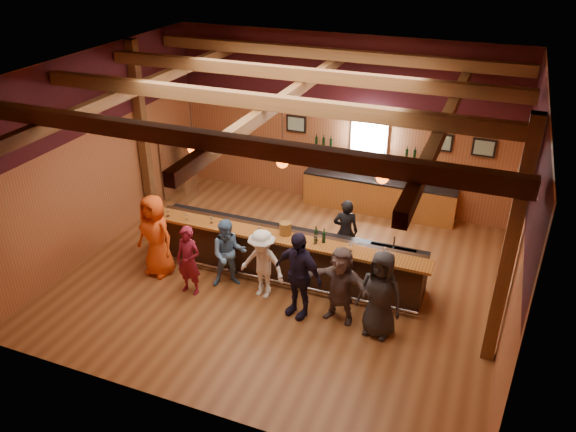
{
  "coord_description": "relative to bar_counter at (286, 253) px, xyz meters",
  "views": [
    {
      "loc": [
        3.86,
        -9.48,
        6.95
      ],
      "look_at": [
        0.0,
        0.3,
        1.35
      ],
      "focal_mm": 35.0,
      "sensor_mm": 36.0,
      "label": 1
    }
  ],
  "objects": [
    {
      "name": "room",
      "position": [
        -0.02,
        -0.09,
        2.69
      ],
      "size": [
        9.04,
        9.0,
        4.52
      ],
      "color": "brown",
      "rests_on": "ground"
    },
    {
      "name": "bar_counter",
      "position": [
        0.0,
        0.0,
        0.0
      ],
      "size": [
        6.3,
        1.07,
        1.11
      ],
      "color": "black",
      "rests_on": "ground"
    },
    {
      "name": "back_bar_cabinet",
      "position": [
        1.18,
        3.57,
        -0.05
      ],
      "size": [
        4.0,
        0.52,
        0.95
      ],
      "color": "brown",
      "rests_on": "ground"
    },
    {
      "name": "window",
      "position": [
        0.78,
        3.8,
        1.53
      ],
      "size": [
        0.95,
        0.09,
        0.95
      ],
      "color": "silver",
      "rests_on": "room"
    },
    {
      "name": "framed_pictures",
      "position": [
        1.65,
        3.79,
        1.58
      ],
      "size": [
        5.35,
        0.05,
        0.45
      ],
      "color": "black",
      "rests_on": "room"
    },
    {
      "name": "wine_shelves",
      "position": [
        0.78,
        3.73,
        1.1
      ],
      "size": [
        3.0,
        0.18,
        0.3
      ],
      "color": "brown",
      "rests_on": "room"
    },
    {
      "name": "pendant_lights",
      "position": [
        -0.02,
        -0.15,
        2.19
      ],
      "size": [
        4.24,
        0.24,
        1.37
      ],
      "color": "black",
      "rests_on": "room"
    },
    {
      "name": "stainless_fridge",
      "position": [
        -4.12,
        2.45,
        0.38
      ],
      "size": [
        0.7,
        0.7,
        1.8
      ],
      "primitive_type": "cube",
      "color": "silver",
      "rests_on": "ground"
    },
    {
      "name": "customer_orange",
      "position": [
        -2.62,
        -0.99,
        0.41
      ],
      "size": [
        1.0,
        0.74,
        1.86
      ],
      "primitive_type": "imported",
      "rotation": [
        0.0,
        0.0,
        -0.18
      ],
      "color": "#EE5016",
      "rests_on": "ground"
    },
    {
      "name": "customer_redvest",
      "position": [
        -1.6,
        -1.38,
        0.24
      ],
      "size": [
        0.58,
        0.4,
        1.53
      ],
      "primitive_type": "imported",
      "rotation": [
        0.0,
        0.0,
        -0.06
      ],
      "color": "maroon",
      "rests_on": "ground"
    },
    {
      "name": "customer_denim",
      "position": [
        -0.96,
        -0.84,
        0.25
      ],
      "size": [
        0.93,
        0.87,
        1.54
      ],
      "primitive_type": "imported",
      "rotation": [
        0.0,
        0.0,
        0.5
      ],
      "color": "#5781AF",
      "rests_on": "ground"
    },
    {
      "name": "customer_white",
      "position": [
        -0.14,
        -0.95,
        0.24
      ],
      "size": [
        1.06,
        0.7,
        1.53
      ],
      "primitive_type": "imported",
      "rotation": [
        0.0,
        0.0,
        -0.14
      ],
      "color": "white",
      "rests_on": "ground"
    },
    {
      "name": "customer_navy",
      "position": [
        0.74,
        -1.24,
        0.4
      ],
      "size": [
        1.16,
        0.74,
        1.84
      ],
      "primitive_type": "imported",
      "rotation": [
        0.0,
        0.0,
        -0.3
      ],
      "color": "#1F1933",
      "rests_on": "ground"
    },
    {
      "name": "customer_brown",
      "position": [
        1.54,
        -1.1,
        0.28
      ],
      "size": [
        1.53,
        0.66,
        1.6
      ],
      "primitive_type": "imported",
      "rotation": [
        0.0,
        0.0,
        -0.13
      ],
      "color": "#614F4D",
      "rests_on": "ground"
    },
    {
      "name": "customer_dark",
      "position": [
        2.34,
        -1.24,
        0.36
      ],
      "size": [
        0.93,
        0.68,
        1.76
      ],
      "primitive_type": "imported",
      "rotation": [
        0.0,
        0.0,
        -0.15
      ],
      "color": "#262528",
      "rests_on": "ground"
    },
    {
      "name": "bartender",
      "position": [
        1.05,
        0.94,
        0.25
      ],
      "size": [
        0.64,
        0.5,
        1.55
      ],
      "primitive_type": "imported",
      "rotation": [
        0.0,
        0.0,
        3.39
      ],
      "color": "black",
      "rests_on": "ground"
    },
    {
      "name": "ice_bucket",
      "position": [
        0.06,
        -0.2,
        0.72
      ],
      "size": [
        0.25,
        0.25,
        0.27
      ],
      "primitive_type": "cylinder",
      "color": "brown",
      "rests_on": "bar_counter"
    },
    {
      "name": "bottle_a",
      "position": [
        0.75,
        -0.24,
        0.72
      ],
      "size": [
        0.07,
        0.07,
        0.34
      ],
      "color": "black",
      "rests_on": "bar_counter"
    },
    {
      "name": "bottle_b",
      "position": [
        0.91,
        -0.23,
        0.72
      ],
      "size": [
        0.07,
        0.07,
        0.33
      ],
      "color": "black",
      "rests_on": "bar_counter"
    },
    {
      "name": "glass_a",
      "position": [
        -2.65,
        -0.41,
        0.71
      ],
      "size": [
        0.08,
        0.08,
        0.17
      ],
      "color": "silver",
      "rests_on": "bar_counter"
    },
    {
      "name": "glass_b",
      "position": [
        -2.18,
        -0.41,
        0.7
      ],
      "size": [
        0.07,
        0.07,
        0.16
      ],
      "color": "silver",
      "rests_on": "bar_counter"
    },
    {
      "name": "glass_c",
      "position": [
        -1.61,
        -0.34,
        0.71
      ],
      "size": [
        0.08,
        0.08,
        0.17
      ],
      "color": "silver",
      "rests_on": "bar_counter"
    },
    {
      "name": "glass_d",
      "position": [
        -1.09,
        -0.45,
        0.71
      ],
      "size": [
        0.08,
        0.08,
        0.18
      ],
      "color": "silver",
      "rests_on": "bar_counter"
    },
    {
      "name": "glass_e",
      "position": [
        -0.47,
        -0.34,
        0.7
      ],
      "size": [
        0.07,
        0.07,
        0.16
      ],
      "color": "silver",
      "rests_on": "bar_counter"
    },
    {
      "name": "glass_f",
      "position": [
        0.77,
        -0.33,
        0.73
      ],
      "size": [
        0.09,
        0.09,
        0.2
      ],
      "color": "silver",
      "rests_on": "bar_counter"
    },
    {
      "name": "glass_g",
      "position": [
        1.52,
        -0.35,
        0.72
      ],
      "size": [
        0.08,
        0.08,
        0.19
      ],
      "color": "silver",
      "rests_on": "bar_counter"
    },
    {
      "name": "glass_h",
      "position": [
        2.18,
        -0.27,
        0.73
      ],
      "size": [
        0.09,
        0.09,
        0.19
      ],
      "color": "silver",
      "rests_on": "bar_counter"
    }
  ]
}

